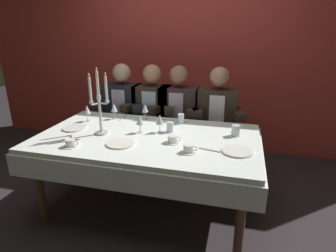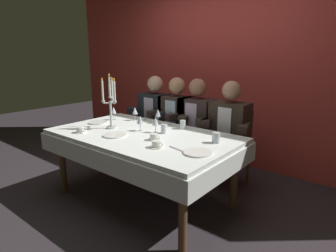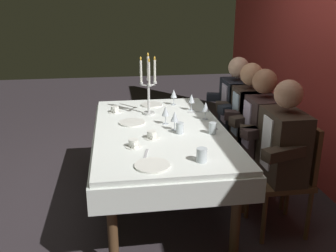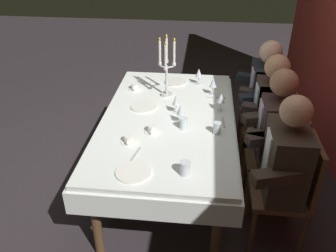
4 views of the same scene
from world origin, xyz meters
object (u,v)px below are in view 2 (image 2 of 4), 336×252
object	(u,v)px
dinner_plate_0	(98,122)
wine_glass_4	(135,111)
wine_glass_3	(114,111)
coffee_cup_1	(156,145)
dinner_plate_2	(198,152)
coffee_cup_0	(154,137)
wine_glass_1	(155,122)
seated_diner_0	(156,113)
seated_diner_3	(230,125)
wine_glass_0	(140,120)
candelabra	(110,104)
water_tumbler_1	(216,138)
water_tumbler_0	(164,129)
dinner_plate_1	(115,135)
coffee_cup_2	(80,130)
seated_diner_1	(177,116)
seated_diner_2	(197,120)
dining_table	(143,145)
water_tumbler_2	(183,125)
wine_glass_2	(158,113)

from	to	relation	value
dinner_plate_0	wine_glass_4	size ratio (longest dim) A/B	1.34
wine_glass_3	coffee_cup_1	world-z (taller)	wine_glass_3
dinner_plate_2	coffee_cup_0	distance (m)	0.52
wine_glass_1	seated_diner_0	bearing A→B (deg)	131.40
dinner_plate_2	seated_diner_3	distance (m)	1.06
dinner_plate_0	wine_glass_0	world-z (taller)	wine_glass_0
candelabra	wine_glass_3	size ratio (longest dim) A/B	3.57
wine_glass_0	wine_glass_4	bearing A→B (deg)	141.43
coffee_cup_1	coffee_cup_0	bearing A→B (deg)	136.68
seated_diner_0	seated_diner_3	size ratio (longest dim) A/B	1.00
wine_glass_0	water_tumbler_1	world-z (taller)	wine_glass_0
wine_glass_1	coffee_cup_1	world-z (taller)	wine_glass_1
water_tumbler_1	candelabra	bearing A→B (deg)	-167.79
water_tumbler_0	water_tumbler_1	size ratio (longest dim) A/B	0.96
dinner_plate_1	wine_glass_0	size ratio (longest dim) A/B	1.42
dinner_plate_2	wine_glass_4	bearing A→B (deg)	157.33
dinner_plate_1	water_tumbler_1	size ratio (longest dim) A/B	2.40
candelabra	seated_diner_0	bearing A→B (deg)	101.49
coffee_cup_2	seated_diner_0	world-z (taller)	seated_diner_0
water_tumbler_1	seated_diner_1	bearing A→B (deg)	144.55
candelabra	wine_glass_4	distance (m)	0.46
candelabra	seated_diner_2	size ratio (longest dim) A/B	0.47
wine_glass_1	seated_diner_0	distance (m)	1.04
water_tumbler_0	wine_glass_3	bearing A→B (deg)	174.10
dining_table	seated_diner_3	bearing A→B (deg)	59.37
dinner_plate_2	wine_glass_4	xyz separation A→B (m)	(-1.25, 0.52, 0.11)
dinner_plate_2	coffee_cup_0	xyz separation A→B (m)	(-0.52, 0.05, 0.02)
water_tumbler_0	water_tumbler_2	distance (m)	0.27
candelabra	coffee_cup_0	xyz separation A→B (m)	(0.66, -0.04, -0.24)
wine_glass_3	seated_diner_0	xyz separation A→B (m)	(0.11, 0.65, -0.12)
dinner_plate_1	coffee_cup_0	world-z (taller)	coffee_cup_0
dinner_plate_1	water_tumbler_0	bearing A→B (deg)	49.71
wine_glass_2	water_tumbler_2	size ratio (longest dim) A/B	1.73
seated_diner_0	seated_diner_1	size ratio (longest dim) A/B	1.00
seated_diner_3	dining_table	bearing A→B (deg)	-120.63
water_tumbler_2	coffee_cup_0	distance (m)	0.51
wine_glass_0	seated_diner_1	distance (m)	0.85
wine_glass_4	wine_glass_0	bearing A→B (deg)	-38.57
wine_glass_1	coffee_cup_2	world-z (taller)	wine_glass_1
candelabra	dinner_plate_1	world-z (taller)	candelabra
dining_table	water_tumbler_0	bearing A→B (deg)	40.43
wine_glass_4	water_tumbler_1	size ratio (longest dim) A/B	1.69
water_tumbler_0	seated_diner_2	bearing A→B (deg)	96.70
wine_glass_4	water_tumbler_2	bearing A→B (deg)	2.78
water_tumbler_1	dinner_plate_0	bearing A→B (deg)	-172.57
wine_glass_1	seated_diner_1	bearing A→B (deg)	112.00
wine_glass_0	water_tumbler_2	distance (m)	0.46
dinner_plate_2	wine_glass_3	xyz separation A→B (m)	(-1.48, 0.38, 0.11)
candelabra	water_tumbler_0	size ratio (longest dim) A/B	6.28
dinner_plate_2	wine_glass_3	world-z (taller)	wine_glass_3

